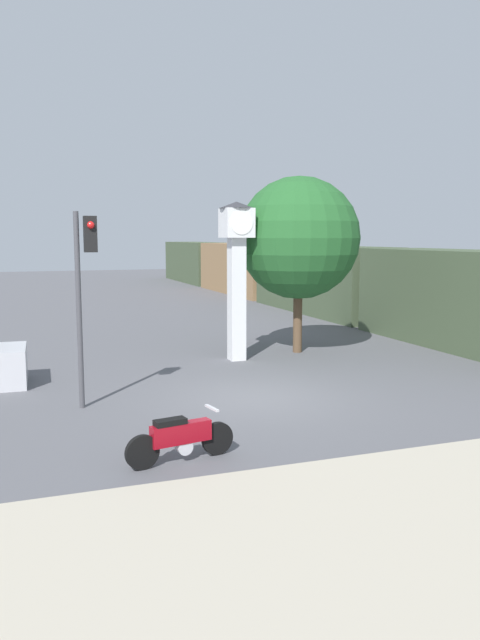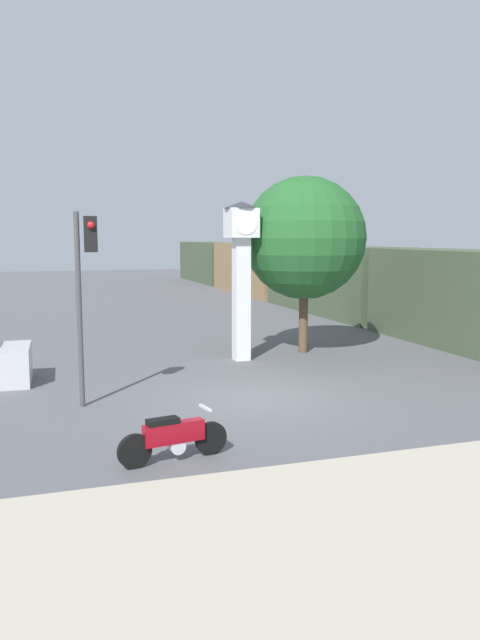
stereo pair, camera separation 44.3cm
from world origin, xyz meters
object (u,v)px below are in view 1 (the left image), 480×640
at_px(clock_tower, 237,257).
at_px(traffic_light, 84,275).
at_px(street_tree, 299,238).
at_px(motorcycle, 181,438).
at_px(freight_train, 276,273).

height_order(clock_tower, traffic_light, clock_tower).
bearing_deg(clock_tower, street_tree, 13.17).
bearing_deg(clock_tower, motorcycle, -115.81).
bearing_deg(street_tree, freight_train, 69.13).
bearing_deg(traffic_light, street_tree, 31.78).
xyz_separation_m(clock_tower, freight_train, (8.38, 16.31, -1.55)).
relative_size(clock_tower, freight_train, 0.11).
xyz_separation_m(clock_tower, street_tree, (2.38, 0.56, 0.57)).
relative_size(motorcycle, clock_tower, 0.41).
bearing_deg(traffic_light, motorcycle, -75.07).
xyz_separation_m(motorcycle, traffic_light, (-1.10, 4.13, 2.61)).
relative_size(clock_tower, street_tree, 0.85).
distance_m(motorcycle, traffic_light, 5.00).
bearing_deg(traffic_light, clock_tower, 38.68).
height_order(motorcycle, clock_tower, clock_tower).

